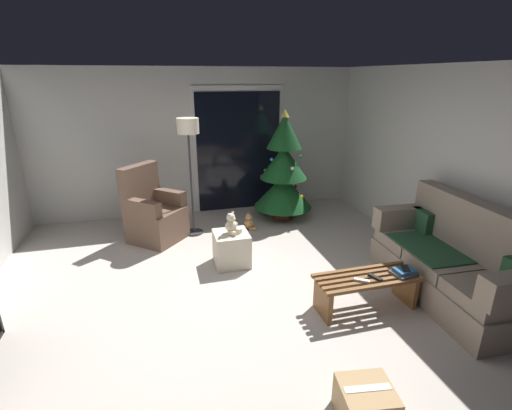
{
  "coord_description": "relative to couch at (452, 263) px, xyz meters",
  "views": [
    {
      "loc": [
        -0.71,
        -3.4,
        2.35
      ],
      "look_at": [
        0.4,
        0.7,
        0.85
      ],
      "focal_mm": 25.71,
      "sensor_mm": 36.0,
      "label": 1
    }
  ],
  "objects": [
    {
      "name": "cardboard_box_taped_mid_floor",
      "position": [
        -1.75,
        -1.18,
        -0.26
      ],
      "size": [
        0.43,
        0.41,
        0.28
      ],
      "color": "tan",
      "rests_on": "ground"
    },
    {
      "name": "christmas_tree",
      "position": [
        -1.02,
        2.74,
        0.43
      ],
      "size": [
        0.99,
        0.99,
        1.85
      ],
      "color": "#4C1E19",
      "rests_on": "ground"
    },
    {
      "name": "ground_plane",
      "position": [
        -2.32,
        0.5,
        -0.4
      ],
      "size": [
        7.0,
        7.0,
        0.0
      ],
      "primitive_type": "plane",
      "color": "#BCB2A8"
    },
    {
      "name": "couch",
      "position": [
        0.0,
        0.0,
        0.0
      ],
      "size": [
        0.88,
        1.98,
        1.08
      ],
      "color": "gray",
      "rests_on": "ground"
    },
    {
      "name": "armchair",
      "position": [
        -3.17,
        2.43,
        0.0
      ],
      "size": [
        0.97,
        0.97,
        1.13
      ],
      "color": "brown",
      "rests_on": "ground"
    },
    {
      "name": "ottoman",
      "position": [
        -2.21,
        1.35,
        -0.18
      ],
      "size": [
        0.44,
        0.44,
        0.44
      ],
      "primitive_type": "cube",
      "color": "beige",
      "rests_on": "ground"
    },
    {
      "name": "wall_back",
      "position": [
        -2.32,
        3.56,
        0.85
      ],
      "size": [
        5.72,
        0.12,
        2.5
      ],
      "primitive_type": "cube",
      "color": "beige",
      "rests_on": "ground"
    },
    {
      "name": "coffee_table",
      "position": [
        -1.03,
        0.02,
        -0.14
      ],
      "size": [
        1.1,
        0.4,
        0.38
      ],
      "color": "brown",
      "rests_on": "ground"
    },
    {
      "name": "wall_right",
      "position": [
        0.54,
        0.5,
        0.85
      ],
      "size": [
        0.12,
        6.0,
        2.5
      ],
      "primitive_type": "cube",
      "color": "beige",
      "rests_on": "ground"
    },
    {
      "name": "patio_door_glass",
      "position": [
        -1.62,
        3.47,
        0.65
      ],
      "size": [
        1.5,
        0.02,
        2.1
      ],
      "primitive_type": "cube",
      "color": "black",
      "rests_on": "ground"
    },
    {
      "name": "remote_black",
      "position": [
        -0.98,
        -0.03,
        -0.01
      ],
      "size": [
        0.1,
        0.16,
        0.02
      ],
      "primitive_type": "cube",
      "rotation": [
        0.0,
        0.0,
        0.36
      ],
      "color": "black",
      "rests_on": "coffee_table"
    },
    {
      "name": "patio_door_frame",
      "position": [
        -1.62,
        3.48,
        0.7
      ],
      "size": [
        1.6,
        0.02,
        2.2
      ],
      "primitive_type": "cube",
      "color": "silver",
      "rests_on": "ground"
    },
    {
      "name": "floor_lamp",
      "position": [
        -2.58,
        2.49,
        1.11
      ],
      "size": [
        0.32,
        0.32,
        1.78
      ],
      "color": "#2D2D30",
      "rests_on": "ground"
    },
    {
      "name": "remote_white",
      "position": [
        -1.14,
        -0.05,
        -0.01
      ],
      "size": [
        0.15,
        0.13,
        0.02
      ],
      "primitive_type": "cube",
      "rotation": [
        0.0,
        0.0,
        4.1
      ],
      "color": "silver",
      "rests_on": "coffee_table"
    },
    {
      "name": "cell_phone",
      "position": [
        -0.62,
        -0.03,
        0.05
      ],
      "size": [
        0.12,
        0.16,
        0.01
      ],
      "primitive_type": "cube",
      "rotation": [
        0.0,
        0.0,
        -0.38
      ],
      "color": "black",
      "rests_on": "book_stack"
    },
    {
      "name": "teddy_bear_cream",
      "position": [
        -2.2,
        1.34,
        0.16
      ],
      "size": [
        0.21,
        0.22,
        0.29
      ],
      "color": "beige",
      "rests_on": "ottoman"
    },
    {
      "name": "teddy_bear_honey_by_tree",
      "position": [
        -1.7,
        2.4,
        -0.28
      ],
      "size": [
        0.2,
        0.2,
        0.29
      ],
      "color": "tan",
      "rests_on": "ground"
    },
    {
      "name": "book_stack",
      "position": [
        -0.64,
        -0.04,
        0.01
      ],
      "size": [
        0.25,
        0.23,
        0.06
      ],
      "color": "#4C4C51",
      "rests_on": "coffee_table"
    }
  ]
}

